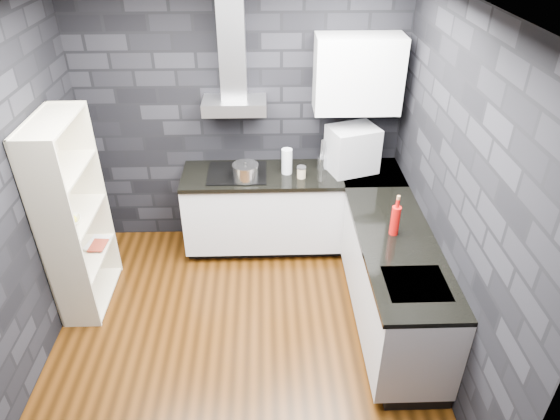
{
  "coord_description": "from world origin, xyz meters",
  "views": [
    {
      "loc": [
        0.24,
        -3.1,
        3.26
      ],
      "look_at": [
        0.35,
        0.45,
        1.0
      ],
      "focal_mm": 32.0,
      "sensor_mm": 36.0,
      "label": 1
    }
  ],
  "objects_px": {
    "appliance_garage": "(352,149)",
    "fruit_bowl": "(69,221)",
    "utensil_crock": "(322,163)",
    "glass_vase": "(287,161)",
    "red_bottle": "(395,221)",
    "bookshelf": "(74,218)",
    "pot": "(246,173)",
    "storage_jar": "(301,173)"
  },
  "relations": [
    {
      "from": "appliance_garage",
      "to": "fruit_bowl",
      "type": "height_order",
      "value": "appliance_garage"
    },
    {
      "from": "utensil_crock",
      "to": "glass_vase",
      "type": "bearing_deg",
      "value": -167.98
    },
    {
      "from": "glass_vase",
      "to": "utensil_crock",
      "type": "relative_size",
      "value": 2.04
    },
    {
      "from": "red_bottle",
      "to": "utensil_crock",
      "type": "bearing_deg",
      "value": 112.15
    },
    {
      "from": "red_bottle",
      "to": "fruit_bowl",
      "type": "bearing_deg",
      "value": 175.49
    },
    {
      "from": "red_bottle",
      "to": "bookshelf",
      "type": "bearing_deg",
      "value": 173.17
    },
    {
      "from": "pot",
      "to": "glass_vase",
      "type": "xyz_separation_m",
      "value": [
        0.4,
        0.14,
        0.05
      ]
    },
    {
      "from": "bookshelf",
      "to": "red_bottle",
      "type": "bearing_deg",
      "value": -10.74
    },
    {
      "from": "glass_vase",
      "to": "red_bottle",
      "type": "xyz_separation_m",
      "value": [
        0.83,
        -1.08,
        -0.0
      ]
    },
    {
      "from": "appliance_garage",
      "to": "red_bottle",
      "type": "distance_m",
      "value": 1.15
    },
    {
      "from": "storage_jar",
      "to": "utensil_crock",
      "type": "xyz_separation_m",
      "value": [
        0.22,
        0.18,
        0.01
      ]
    },
    {
      "from": "glass_vase",
      "to": "storage_jar",
      "type": "bearing_deg",
      "value": -36.21
    },
    {
      "from": "pot",
      "to": "red_bottle",
      "type": "distance_m",
      "value": 1.55
    },
    {
      "from": "glass_vase",
      "to": "appliance_garage",
      "type": "height_order",
      "value": "appliance_garage"
    },
    {
      "from": "storage_jar",
      "to": "appliance_garage",
      "type": "xyz_separation_m",
      "value": [
        0.51,
        0.15,
        0.17
      ]
    },
    {
      "from": "storage_jar",
      "to": "fruit_bowl",
      "type": "xyz_separation_m",
      "value": [
        -2.0,
        -0.76,
        -0.01
      ]
    },
    {
      "from": "glass_vase",
      "to": "bookshelf",
      "type": "bearing_deg",
      "value": -157.93
    },
    {
      "from": "pot",
      "to": "appliance_garage",
      "type": "height_order",
      "value": "appliance_garage"
    },
    {
      "from": "utensil_crock",
      "to": "red_bottle",
      "type": "distance_m",
      "value": 1.25
    },
    {
      "from": "glass_vase",
      "to": "bookshelf",
      "type": "xyz_separation_m",
      "value": [
        -1.86,
        -0.76,
        -0.13
      ]
    },
    {
      "from": "utensil_crock",
      "to": "red_bottle",
      "type": "bearing_deg",
      "value": -67.85
    },
    {
      "from": "utensil_crock",
      "to": "bookshelf",
      "type": "xyz_separation_m",
      "value": [
        -2.22,
        -0.83,
        -0.06
      ]
    },
    {
      "from": "utensil_crock",
      "to": "fruit_bowl",
      "type": "distance_m",
      "value": 2.41
    },
    {
      "from": "glass_vase",
      "to": "red_bottle",
      "type": "distance_m",
      "value": 1.36
    },
    {
      "from": "red_bottle",
      "to": "storage_jar",
      "type": "bearing_deg",
      "value": 125.27
    },
    {
      "from": "storage_jar",
      "to": "utensil_crock",
      "type": "height_order",
      "value": "utensil_crock"
    },
    {
      "from": "pot",
      "to": "utensil_crock",
      "type": "xyz_separation_m",
      "value": [
        0.76,
        0.21,
        -0.02
      ]
    },
    {
      "from": "pot",
      "to": "utensil_crock",
      "type": "height_order",
      "value": "pot"
    },
    {
      "from": "glass_vase",
      "to": "red_bottle",
      "type": "bearing_deg",
      "value": -52.44
    },
    {
      "from": "storage_jar",
      "to": "bookshelf",
      "type": "height_order",
      "value": "bookshelf"
    },
    {
      "from": "pot",
      "to": "utensil_crock",
      "type": "distance_m",
      "value": 0.79
    },
    {
      "from": "pot",
      "to": "glass_vase",
      "type": "distance_m",
      "value": 0.43
    },
    {
      "from": "pot",
      "to": "appliance_garage",
      "type": "distance_m",
      "value": 1.08
    },
    {
      "from": "utensil_crock",
      "to": "appliance_garage",
      "type": "relative_size",
      "value": 0.28
    },
    {
      "from": "fruit_bowl",
      "to": "appliance_garage",
      "type": "bearing_deg",
      "value": 20.02
    },
    {
      "from": "glass_vase",
      "to": "bookshelf",
      "type": "relative_size",
      "value": 0.14
    },
    {
      "from": "red_bottle",
      "to": "fruit_bowl",
      "type": "relative_size",
      "value": 1.31
    },
    {
      "from": "pot",
      "to": "red_bottle",
      "type": "bearing_deg",
      "value": -37.33
    },
    {
      "from": "red_bottle",
      "to": "fruit_bowl",
      "type": "height_order",
      "value": "red_bottle"
    },
    {
      "from": "red_bottle",
      "to": "fruit_bowl",
      "type": "xyz_separation_m",
      "value": [
        -2.69,
        0.21,
        -0.09
      ]
    },
    {
      "from": "storage_jar",
      "to": "red_bottle",
      "type": "distance_m",
      "value": 1.2
    },
    {
      "from": "storage_jar",
      "to": "bookshelf",
      "type": "xyz_separation_m",
      "value": [
        -2.0,
        -0.65,
        -0.05
      ]
    }
  ]
}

